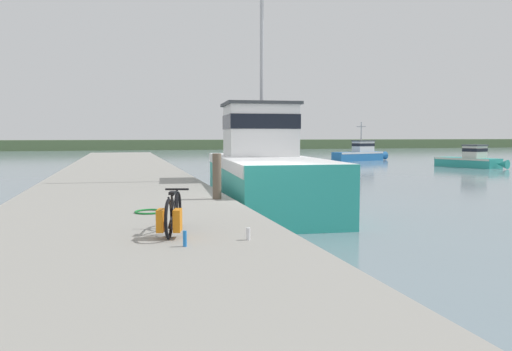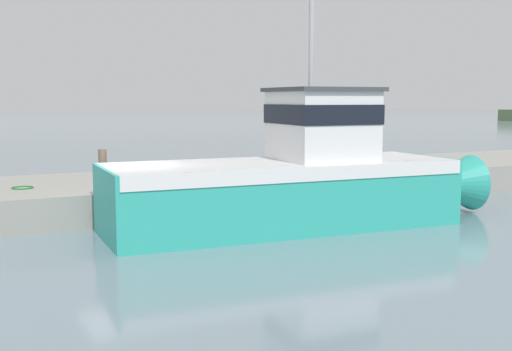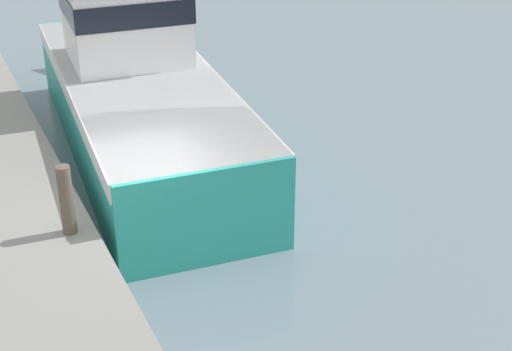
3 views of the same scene
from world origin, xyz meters
TOP-DOWN VIEW (x-y plane):
  - ground_plane at (0.00, 0.00)m, footprint 320.00×320.00m
  - fishing_boat_main at (1.35, 4.81)m, footprint 4.17×12.20m
  - mooring_post at (-1.43, -0.26)m, footprint 0.24×0.24m

SIDE VIEW (x-z plane):
  - ground_plane at x=0.00m, z-range 0.00..0.00m
  - fishing_boat_main at x=1.35m, z-range -3.86..6.73m
  - mooring_post at x=-1.43m, z-range 0.99..2.25m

